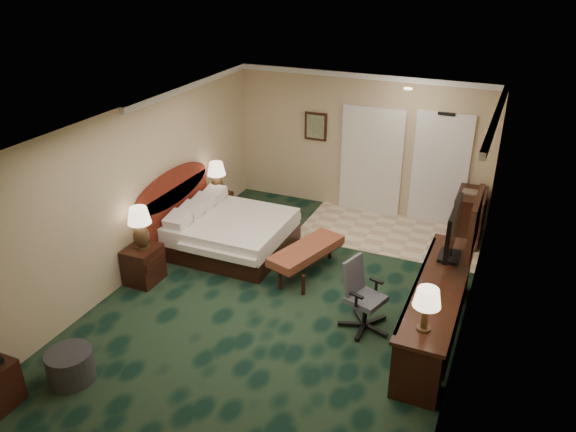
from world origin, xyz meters
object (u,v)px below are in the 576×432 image
at_px(desk, 436,310).
at_px(tv, 453,233).
at_px(lamp_near, 140,228).
at_px(nightstand_near, 143,265).
at_px(minibar, 469,217).
at_px(desk_chair, 366,297).
at_px(ottoman, 71,366).
at_px(lamp_far, 217,179).
at_px(bed_bench, 306,260).
at_px(bed, 232,234).
at_px(nightstand_far, 217,208).

xyz_separation_m(desk, tv, (0.00, 0.74, 0.81)).
bearing_deg(lamp_near, tv, 14.11).
xyz_separation_m(nightstand_near, minibar, (4.46, 3.42, 0.16)).
distance_m(desk_chair, minibar, 3.36).
distance_m(ottoman, desk_chair, 3.83).
xyz_separation_m(lamp_far, bed_bench, (2.22, -1.08, -0.65)).
distance_m(nightstand_near, lamp_near, 0.63).
bearing_deg(desk_chair, lamp_far, 166.93).
bearing_deg(minibar, desk, -90.69).
bearing_deg(bed_bench, desk_chair, -21.33).
height_order(nightstand_near, minibar, minibar).
xyz_separation_m(nightstand_near, bed_bench, (2.24, 1.23, -0.06)).
height_order(bed, desk_chair, desk_chair).
relative_size(nightstand_far, ottoman, 1.02).
distance_m(nightstand_near, desk_chair, 3.53).
relative_size(nightstand_near, tv, 0.57).
relative_size(ottoman, desk_chair, 0.55).
distance_m(desk, tv, 1.10).
distance_m(nightstand_far, bed_bench, 2.49).
xyz_separation_m(bed_bench, desk, (2.18, -0.84, 0.17)).
height_order(lamp_near, tv, tv).
bearing_deg(lamp_far, nightstand_far, -172.16).
height_order(nightstand_near, desk, desk).
height_order(bed_bench, desk_chair, desk_chair).
xyz_separation_m(nightstand_near, tv, (4.42, 1.14, 0.93)).
height_order(nightstand_near, nightstand_far, nightstand_near).
distance_m(nightstand_near, ottoman, 2.27).
xyz_separation_m(lamp_near, lamp_far, (0.01, 2.28, -0.03)).
xyz_separation_m(nightstand_far, minibar, (4.46, 1.12, 0.17)).
height_order(nightstand_far, bed_bench, nightstand_far).
distance_m(lamp_far, desk, 4.82).
height_order(nightstand_near, bed_bench, nightstand_near).
relative_size(nightstand_far, desk_chair, 0.56).
relative_size(nightstand_near, desk_chair, 0.58).
distance_m(nightstand_near, nightstand_far, 2.30).
distance_m(lamp_far, minibar, 4.59).
bearing_deg(minibar, ottoman, -124.80).
bearing_deg(lamp_near, bed_bench, 28.31).
height_order(lamp_far, bed_bench, lamp_far).
bearing_deg(desk_chair, ottoman, -123.00).
relative_size(nightstand_far, lamp_near, 0.84).
distance_m(lamp_far, desk_chair, 4.10).
height_order(bed, bed_bench, bed).
relative_size(lamp_near, minibar, 0.74).
relative_size(nightstand_near, nightstand_far, 1.03).
bearing_deg(nightstand_near, bed_bench, 28.74).
bearing_deg(ottoman, nightstand_near, 104.01).
relative_size(desk, tv, 2.77).
height_order(desk, desk_chair, desk_chair).
bearing_deg(nightstand_near, lamp_near, 71.63).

